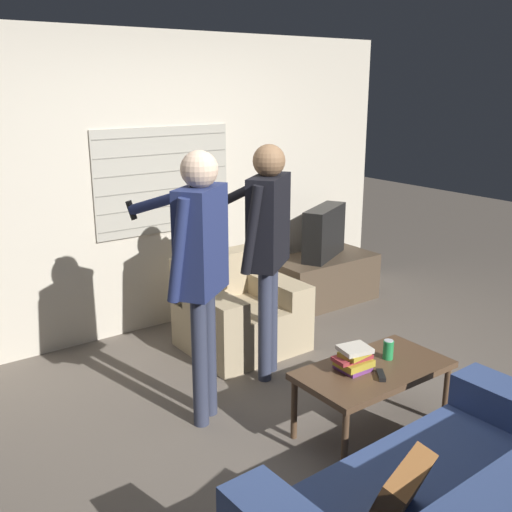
% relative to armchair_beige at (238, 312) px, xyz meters
% --- Properties ---
extents(ground_plane, '(16.00, 16.00, 0.00)m').
position_rel_armchair_beige_xyz_m(ground_plane, '(-0.36, -1.20, -0.30)').
color(ground_plane, '#665B51').
extents(wall_back, '(5.20, 0.08, 2.55)m').
position_rel_armchair_beige_xyz_m(wall_back, '(-0.36, 0.83, 0.98)').
color(wall_back, beige).
rests_on(wall_back, ground_plane).
extents(armchair_beige, '(0.89, 0.81, 0.76)m').
position_rel_armchair_beige_xyz_m(armchair_beige, '(0.00, 0.00, 0.00)').
color(armchair_beige, tan).
rests_on(armchair_beige, ground_plane).
extents(coffee_table, '(0.98, 0.52, 0.44)m').
position_rel_armchair_beige_xyz_m(coffee_table, '(-0.05, -1.55, 0.10)').
color(coffee_table, brown).
rests_on(coffee_table, ground_plane).
extents(tv_stand, '(1.07, 0.55, 0.47)m').
position_rel_armchair_beige_xyz_m(tv_stand, '(1.28, 0.38, -0.07)').
color(tv_stand, '#4C3D2D').
rests_on(tv_stand, ground_plane).
extents(tv, '(0.69, 0.49, 0.50)m').
position_rel_armchair_beige_xyz_m(tv, '(1.28, 0.38, 0.42)').
color(tv, black).
rests_on(tv, tv_stand).
extents(person_left_standing, '(0.50, 0.85, 1.76)m').
position_rel_armchair_beige_xyz_m(person_left_standing, '(-0.83, -0.80, 0.82)').
color(person_left_standing, '#33384C').
rests_on(person_left_standing, ground_plane).
extents(person_right_standing, '(0.55, 0.85, 1.73)m').
position_rel_armchair_beige_xyz_m(person_right_standing, '(-0.12, -0.55, 0.81)').
color(person_right_standing, '#33384C').
rests_on(person_right_standing, ground_plane).
extents(book_stack, '(0.25, 0.19, 0.15)m').
position_rel_armchair_beige_xyz_m(book_stack, '(-0.17, -1.50, 0.21)').
color(book_stack, '#75387F').
rests_on(book_stack, coffee_table).
extents(soda_can, '(0.07, 0.07, 0.13)m').
position_rel_armchair_beige_xyz_m(soda_can, '(0.11, -1.52, 0.20)').
color(soda_can, '#238E47').
rests_on(soda_can, coffee_table).
extents(spare_remote, '(0.11, 0.13, 0.02)m').
position_rel_armchair_beige_xyz_m(spare_remote, '(-0.11, -1.66, 0.15)').
color(spare_remote, black).
rests_on(spare_remote, coffee_table).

